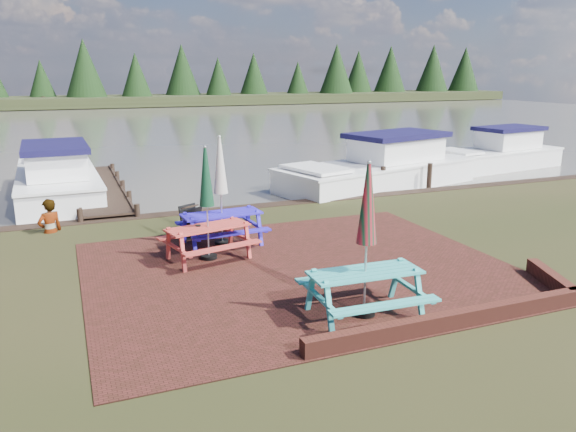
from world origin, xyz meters
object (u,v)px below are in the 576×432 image
at_px(picnic_table_blue, 221,208).
at_px(boat_near, 381,170).
at_px(boat_jetty, 58,180).
at_px(boat_far, 498,155).
at_px(picnic_table_teal, 366,264).
at_px(picnic_table_red, 208,221).
at_px(jetty, 99,188).
at_px(person, 47,200).
at_px(chalkboard, 191,222).

distance_m(picnic_table_blue, boat_near, 9.76).
relative_size(boat_jetty, boat_far, 1.11).
bearing_deg(boat_far, picnic_table_teal, 122.67).
bearing_deg(picnic_table_teal, boat_jetty, 112.88).
bearing_deg(picnic_table_teal, picnic_table_red, 116.23).
distance_m(picnic_table_red, boat_near, 10.81).
distance_m(picnic_table_red, jetty, 9.06).
xyz_separation_m(picnic_table_teal, boat_far, (14.00, 12.35, -0.54)).
relative_size(boat_jetty, boat_near, 0.88).
relative_size(jetty, person, 5.02).
xyz_separation_m(picnic_table_teal, picnic_table_blue, (-1.22, 5.00, -0.02)).
xyz_separation_m(picnic_table_red, picnic_table_blue, (0.59, 0.97, 0.03)).
distance_m(picnic_table_teal, picnic_table_blue, 5.14).
xyz_separation_m(boat_far, person, (-19.22, -4.55, 0.48)).
relative_size(chalkboard, boat_far, 0.13).
bearing_deg(person, boat_jetty, -117.22).
relative_size(chalkboard, boat_jetty, 0.11).
distance_m(picnic_table_blue, jetty, 8.27).
height_order(picnic_table_blue, jetty, picnic_table_blue).
height_order(picnic_table_red, jetty, picnic_table_red).
height_order(picnic_table_blue, boat_jetty, picnic_table_blue).
bearing_deg(chalkboard, jetty, 75.69).
bearing_deg(jetty, picnic_table_teal, -74.23).
distance_m(boat_jetty, boat_near, 12.00).
distance_m(boat_near, person, 12.30).
distance_m(boat_far, person, 19.76).
distance_m(jetty, boat_jetty, 1.43).
height_order(picnic_table_teal, person, picnic_table_teal).
relative_size(picnic_table_blue, boat_jetty, 0.35).
height_order(boat_jetty, person, boat_jetty).
bearing_deg(boat_far, boat_jetty, 78.85).
distance_m(picnic_table_teal, jetty, 13.39).
distance_m(picnic_table_red, picnic_table_blue, 1.13).
bearing_deg(jetty, boat_near, -12.13).
height_order(chalkboard, boat_far, boat_far).
xyz_separation_m(chalkboard, boat_far, (15.84, 6.61, -0.03)).
distance_m(jetty, person, 5.37).
relative_size(picnic_table_red, chalkboard, 2.97).
bearing_deg(boat_jetty, chalkboard, -68.62).
xyz_separation_m(jetty, boat_jetty, (-1.36, 0.29, 0.35)).
bearing_deg(jetty, picnic_table_blue, -72.93).
relative_size(chalkboard, boat_near, 0.10).
bearing_deg(chalkboard, boat_far, -5.80).
bearing_deg(picnic_table_teal, boat_near, 59.74).
height_order(picnic_table_blue, boat_far, picnic_table_blue).
bearing_deg(jetty, picnic_table_red, -78.32).
bearing_deg(picnic_table_teal, chalkboard, 109.85).
distance_m(jetty, boat_near, 10.61).
height_order(picnic_table_teal, boat_far, picnic_table_teal).
relative_size(picnic_table_red, picnic_table_blue, 0.97).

